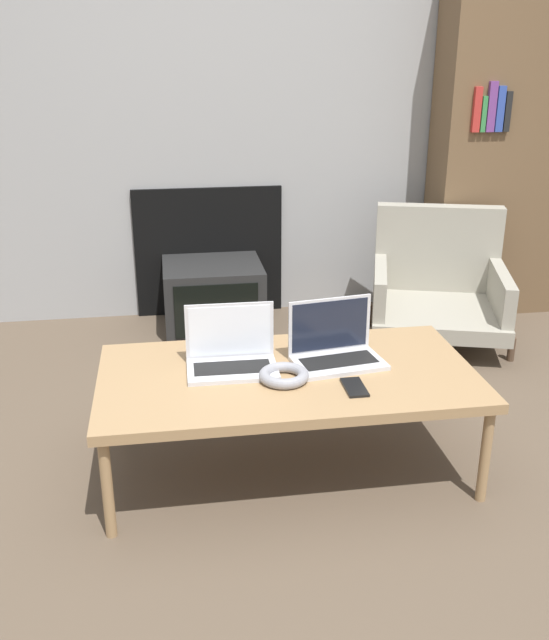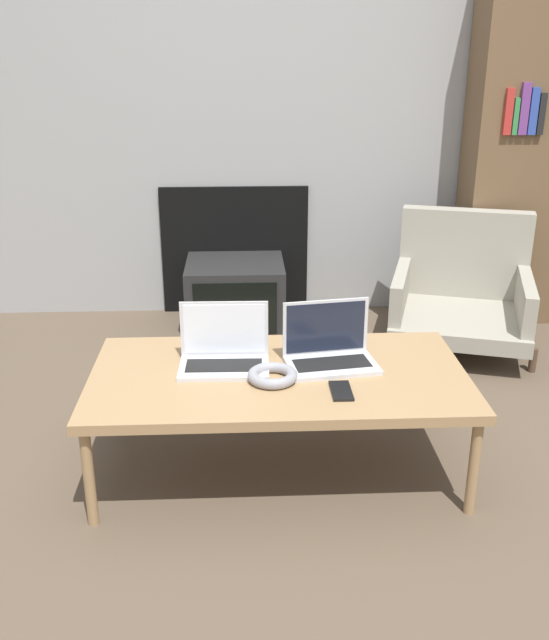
# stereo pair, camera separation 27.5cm
# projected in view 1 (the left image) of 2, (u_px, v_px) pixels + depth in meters

# --- Properties ---
(ground_plane) EXTENTS (14.00, 14.00, 0.00)m
(ground_plane) POSITION_uv_depth(u_px,v_px,m) (304.00, 521.00, 2.34)
(ground_plane) COLOR brown
(wall_back) EXTENTS (7.00, 0.08, 2.60)m
(wall_back) POSITION_uv_depth(u_px,v_px,m) (232.00, 80.00, 3.77)
(wall_back) COLOR #999999
(wall_back) RESTS_ON ground_plane
(table) EXTENTS (1.32, 0.70, 0.38)m
(table) POSITION_uv_depth(u_px,v_px,m) (288.00, 379.00, 2.52)
(table) COLOR #9E7A51
(table) RESTS_ON ground_plane
(laptop_left) EXTENTS (0.32, 0.21, 0.22)m
(laptop_left) POSITION_uv_depth(u_px,v_px,m) (231.00, 354.00, 2.53)
(laptop_left) COLOR silver
(laptop_left) RESTS_ON table
(laptop_right) EXTENTS (0.34, 0.25, 0.22)m
(laptop_right) POSITION_uv_depth(u_px,v_px,m) (335.00, 348.00, 2.58)
(laptop_right) COLOR silver
(laptop_right) RESTS_ON table
(headphones) EXTENTS (0.17, 0.17, 0.04)m
(headphones) POSITION_uv_depth(u_px,v_px,m) (284.00, 375.00, 2.44)
(headphones) COLOR gray
(headphones) RESTS_ON table
(phone) EXTENTS (0.07, 0.14, 0.01)m
(phone) POSITION_uv_depth(u_px,v_px,m) (354.00, 387.00, 2.39)
(phone) COLOR black
(phone) RESTS_ON table
(tv) EXTENTS (0.53, 0.47, 0.36)m
(tv) POSITION_uv_depth(u_px,v_px,m) (213.00, 296.00, 3.88)
(tv) COLOR black
(tv) RESTS_ON ground_plane
(armchair) EXTENTS (0.83, 0.83, 0.66)m
(armchair) POSITION_uv_depth(u_px,v_px,m) (438.00, 284.00, 3.75)
(armchair) COLOR gray
(armchair) RESTS_ON ground_plane
(bookshelf) EXTENTS (0.88, 0.32, 1.88)m
(bookshelf) POSITION_uv_depth(u_px,v_px,m) (514.00, 145.00, 3.93)
(bookshelf) COLOR brown
(bookshelf) RESTS_ON ground_plane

